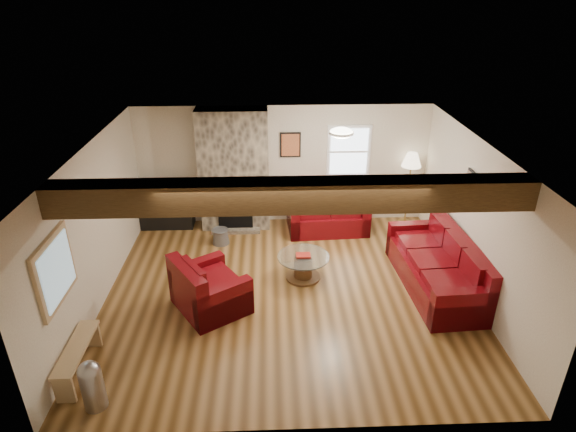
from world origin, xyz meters
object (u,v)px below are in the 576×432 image
Objects in this scene: sofa_three at (437,263)px; loveseat at (328,211)px; armchair_red at (210,284)px; tv_cabinet at (167,214)px; floor_lamp at (411,164)px; television at (165,191)px; coffee_table at (303,267)px.

sofa_three is 2.68m from loveseat.
loveseat is 3.36m from armchair_red.
loveseat is 3.37m from tv_cabinet.
loveseat reaches higher than tv_cabinet.
floor_lamp is at bearing -0.48° from tv_cabinet.
television is (0.00, 0.00, 0.52)m from tv_cabinet.
television is (-4.93, 2.46, 0.33)m from sofa_three.
television is (-3.35, 0.30, 0.36)m from loveseat.
television reaches higher than armchair_red.
armchair_red is at bearing -67.29° from television.
loveseat is (-1.58, 2.16, -0.03)m from sofa_three.
tv_cabinet is 0.52m from television.
sofa_three reaches higher than coffee_table.
television is 5.09m from floor_lamp.
coffee_table is (-0.63, -1.81, -0.21)m from loveseat.
floor_lamp reaches higher than tv_cabinet.
sofa_three is 2.21× the size of armchair_red.
armchair_red is 1.20× the size of coffee_table.
television reaches higher than coffee_table.
coffee_table is 3.31m from floor_lamp.
sofa_three is 1.47× the size of loveseat.
coffee_table is (-2.21, 0.35, -0.24)m from sofa_three.
floor_lamp is at bearing 173.38° from sofa_three.
tv_cabinet is at bearing -10.66° from armchair_red.
tv_cabinet is at bearing 171.67° from loveseat.
armchair_red is 3.14m from tv_cabinet.
armchair_red is (-3.72, -0.43, -0.02)m from sofa_three.
loveseat reaches higher than coffee_table.
sofa_three is 2.58m from floor_lamp.
loveseat is at bearing -5.12° from television.
coffee_table is at bearing -138.54° from floor_lamp.
floor_lamp is at bearing -0.48° from television.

